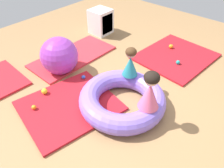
% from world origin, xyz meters
% --- Properties ---
extents(ground_plane, '(8.00, 8.00, 0.00)m').
position_xyz_m(ground_plane, '(0.00, 0.00, 0.00)').
color(ground_plane, '#9E7549').
extents(gym_mat_near_left, '(1.53, 1.34, 0.04)m').
position_xyz_m(gym_mat_near_left, '(1.66, 0.08, 0.02)').
color(gym_mat_near_left, '#B21923').
rests_on(gym_mat_near_left, ground).
extents(gym_mat_center_rear, '(1.69, 0.82, 0.04)m').
position_xyz_m(gym_mat_center_rear, '(0.29, 1.62, 0.02)').
color(gym_mat_center_rear, red).
rests_on(gym_mat_center_rear, ground).
extents(gym_mat_far_right, '(1.56, 1.43, 0.04)m').
position_xyz_m(gym_mat_far_right, '(-0.66, 0.59, 0.02)').
color(gym_mat_far_right, '#B21923').
rests_on(gym_mat_far_right, ground).
extents(inflatable_cushion, '(1.29, 1.29, 0.30)m').
position_xyz_m(inflatable_cushion, '(-0.12, 0.00, 0.15)').
color(inflatable_cushion, '#8466E0').
rests_on(inflatable_cushion, ground).
extents(child_in_pink, '(0.38, 0.38, 0.55)m').
position_xyz_m(child_in_pink, '(-0.12, -0.44, 0.57)').
color(child_in_pink, '#E5608E').
rests_on(child_in_pink, inflatable_cushion).
extents(child_in_teal, '(0.33, 0.33, 0.48)m').
position_xyz_m(child_in_teal, '(0.28, 0.18, 0.53)').
color(child_in_teal, teal).
rests_on(child_in_teal, inflatable_cushion).
extents(play_ball_orange, '(0.07, 0.07, 0.07)m').
position_xyz_m(play_ball_orange, '(-1.06, 0.91, 0.07)').
color(play_ball_orange, orange).
rests_on(play_ball_orange, gym_mat_far_right).
extents(play_ball_blue, '(0.07, 0.07, 0.07)m').
position_xyz_m(play_ball_blue, '(-0.08, 0.91, 0.07)').
color(play_ball_blue, blue).
rests_on(play_ball_blue, gym_mat_far_right).
extents(play_ball_teal, '(0.08, 0.08, 0.08)m').
position_xyz_m(play_ball_teal, '(1.42, -0.10, 0.08)').
color(play_ball_teal, teal).
rests_on(play_ball_teal, gym_mat_near_left).
extents(play_ball_yellow, '(0.09, 0.09, 0.09)m').
position_xyz_m(play_ball_yellow, '(-0.75, 1.08, 0.09)').
color(play_ball_yellow, yellow).
rests_on(play_ball_yellow, gym_mat_far_right).
extents(play_ball_orange_second, '(0.09, 0.09, 0.09)m').
position_xyz_m(play_ball_orange_second, '(1.85, 0.30, 0.08)').
color(play_ball_orange_second, orange).
rests_on(play_ball_orange_second, gym_mat_near_left).
extents(exercise_ball_large, '(0.67, 0.67, 0.67)m').
position_xyz_m(exercise_ball_large, '(-0.16, 1.41, 0.33)').
color(exercise_ball_large, purple).
rests_on(exercise_ball_large, ground).
extents(storage_cube, '(0.44, 0.44, 0.56)m').
position_xyz_m(storage_cube, '(1.47, 1.94, 0.28)').
color(storage_cube, silver).
rests_on(storage_cube, ground).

